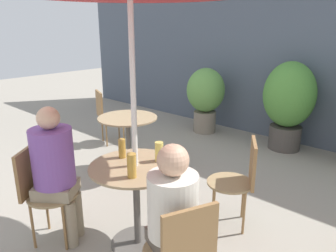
{
  "coord_description": "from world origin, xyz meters",
  "views": [
    {
      "loc": [
        2.0,
        -1.63,
        1.88
      ],
      "look_at": [
        0.13,
        0.43,
        1.01
      ],
      "focal_mm": 35.0,
      "sensor_mm": 36.0,
      "label": 1
    }
  ],
  "objects_px": {
    "cafe_table_far": "(128,133)",
    "beer_glass_1": "(132,166)",
    "seated_person_0": "(55,165)",
    "bistro_chair_2": "(241,175)",
    "seated_person_1": "(172,212)",
    "beer_glass_2": "(159,152)",
    "bistro_chair_1": "(182,249)",
    "beer_glass_0": "(122,148)",
    "potted_plant_1": "(289,100)",
    "bistro_chair_0": "(41,186)",
    "cafe_table_near": "(136,188)",
    "potted_plant_0": "(206,95)",
    "bistro_chair_4": "(106,112)"
  },
  "relations": [
    {
      "from": "cafe_table_far",
      "to": "bistro_chair_4",
      "type": "relative_size",
      "value": 0.87
    },
    {
      "from": "bistro_chair_2",
      "to": "beer_glass_2",
      "type": "height_order",
      "value": "beer_glass_2"
    },
    {
      "from": "beer_glass_2",
      "to": "potted_plant_1",
      "type": "xyz_separation_m",
      "value": [
        -0.1,
        2.93,
        -0.07
      ]
    },
    {
      "from": "bistro_chair_1",
      "to": "beer_glass_0",
      "type": "bearing_deg",
      "value": -87.46
    },
    {
      "from": "beer_glass_0",
      "to": "bistro_chair_0",
      "type": "bearing_deg",
      "value": -129.81
    },
    {
      "from": "bistro_chair_4",
      "to": "potted_plant_0",
      "type": "height_order",
      "value": "potted_plant_0"
    },
    {
      "from": "bistro_chair_1",
      "to": "bistro_chair_4",
      "type": "distance_m",
      "value": 3.5
    },
    {
      "from": "bistro_chair_1",
      "to": "beer_glass_1",
      "type": "relative_size",
      "value": 4.52
    },
    {
      "from": "seated_person_1",
      "to": "beer_glass_1",
      "type": "height_order",
      "value": "seated_person_1"
    },
    {
      "from": "cafe_table_far",
      "to": "beer_glass_1",
      "type": "xyz_separation_m",
      "value": [
        1.3,
        -1.09,
        0.31
      ]
    },
    {
      "from": "bistro_chair_2",
      "to": "bistro_chair_0",
      "type": "bearing_deg",
      "value": -72.85
    },
    {
      "from": "bistro_chair_4",
      "to": "bistro_chair_0",
      "type": "bearing_deg",
      "value": 153.34
    },
    {
      "from": "cafe_table_near",
      "to": "bistro_chair_0",
      "type": "height_order",
      "value": "bistro_chair_0"
    },
    {
      "from": "beer_glass_1",
      "to": "potted_plant_1",
      "type": "relative_size",
      "value": 0.14
    },
    {
      "from": "bistro_chair_1",
      "to": "potted_plant_0",
      "type": "height_order",
      "value": "potted_plant_0"
    },
    {
      "from": "cafe_table_far",
      "to": "potted_plant_1",
      "type": "bearing_deg",
      "value": 62.53
    },
    {
      "from": "potted_plant_1",
      "to": "beer_glass_1",
      "type": "bearing_deg",
      "value": -87.25
    },
    {
      "from": "bistro_chair_4",
      "to": "potted_plant_1",
      "type": "xyz_separation_m",
      "value": [
        2.24,
        1.72,
        0.25
      ]
    },
    {
      "from": "cafe_table_near",
      "to": "potted_plant_0",
      "type": "relative_size",
      "value": 0.68
    },
    {
      "from": "bistro_chair_1",
      "to": "beer_glass_0",
      "type": "xyz_separation_m",
      "value": [
        -0.99,
        0.36,
        0.31
      ]
    },
    {
      "from": "cafe_table_far",
      "to": "beer_glass_2",
      "type": "xyz_separation_m",
      "value": [
        1.24,
        -0.73,
        0.3
      ]
    },
    {
      "from": "beer_glass_2",
      "to": "bistro_chair_4",
      "type": "bearing_deg",
      "value": 152.54
    },
    {
      "from": "seated_person_1",
      "to": "beer_glass_2",
      "type": "bearing_deg",
      "value": -107.23
    },
    {
      "from": "bistro_chair_2",
      "to": "potted_plant_1",
      "type": "height_order",
      "value": "potted_plant_1"
    },
    {
      "from": "cafe_table_far",
      "to": "beer_glass_0",
      "type": "distance_m",
      "value": 1.34
    },
    {
      "from": "cafe_table_far",
      "to": "bistro_chair_2",
      "type": "xyz_separation_m",
      "value": [
        1.68,
        -0.08,
        -0.02
      ]
    },
    {
      "from": "bistro_chair_2",
      "to": "bistro_chair_4",
      "type": "relative_size",
      "value": 1.0
    },
    {
      "from": "cafe_table_far",
      "to": "bistro_chair_0",
      "type": "distance_m",
      "value": 1.52
    },
    {
      "from": "beer_glass_1",
      "to": "potted_plant_1",
      "type": "xyz_separation_m",
      "value": [
        -0.16,
        3.29,
        -0.08
      ]
    },
    {
      "from": "seated_person_0",
      "to": "bistro_chair_2",
      "type": "bearing_deg",
      "value": -77.36
    },
    {
      "from": "cafe_table_far",
      "to": "seated_person_1",
      "type": "distance_m",
      "value": 2.17
    },
    {
      "from": "bistro_chair_2",
      "to": "cafe_table_near",
      "type": "bearing_deg",
      "value": -63.0
    },
    {
      "from": "cafe_table_near",
      "to": "cafe_table_far",
      "type": "xyz_separation_m",
      "value": [
        -1.16,
        0.93,
        -0.01
      ]
    },
    {
      "from": "beer_glass_1",
      "to": "cafe_table_far",
      "type": "bearing_deg",
      "value": 140.14
    },
    {
      "from": "cafe_table_near",
      "to": "potted_plant_0",
      "type": "xyz_separation_m",
      "value": [
        -1.44,
        2.98,
        0.13
      ]
    },
    {
      "from": "cafe_table_near",
      "to": "bistro_chair_4",
      "type": "xyz_separation_m",
      "value": [
        -2.26,
        1.41,
        -0.03
      ]
    },
    {
      "from": "seated_person_0",
      "to": "beer_glass_0",
      "type": "xyz_separation_m",
      "value": [
        0.34,
        0.46,
        0.11
      ]
    },
    {
      "from": "seated_person_1",
      "to": "beer_glass_1",
      "type": "bearing_deg",
      "value": -78.97
    },
    {
      "from": "cafe_table_near",
      "to": "bistro_chair_1",
      "type": "distance_m",
      "value": 0.84
    },
    {
      "from": "seated_person_1",
      "to": "beer_glass_2",
      "type": "distance_m",
      "value": 0.74
    },
    {
      "from": "bistro_chair_0",
      "to": "beer_glass_0",
      "type": "xyz_separation_m",
      "value": [
        0.46,
        0.55,
        0.31
      ]
    },
    {
      "from": "cafe_table_far",
      "to": "bistro_chair_1",
      "type": "xyz_separation_m",
      "value": [
        1.94,
        -1.25,
        -0.02
      ]
    },
    {
      "from": "seated_person_0",
      "to": "beer_glass_0",
      "type": "height_order",
      "value": "seated_person_0"
    },
    {
      "from": "seated_person_0",
      "to": "beer_glass_0",
      "type": "distance_m",
      "value": 0.58
    },
    {
      "from": "cafe_table_near",
      "to": "beer_glass_0",
      "type": "height_order",
      "value": "beer_glass_0"
    },
    {
      "from": "bistro_chair_1",
      "to": "potted_plant_1",
      "type": "xyz_separation_m",
      "value": [
        -0.79,
        3.45,
        0.25
      ]
    },
    {
      "from": "potted_plant_1",
      "to": "bistro_chair_1",
      "type": "bearing_deg",
      "value": -77.05
    },
    {
      "from": "bistro_chair_0",
      "to": "bistro_chair_1",
      "type": "relative_size",
      "value": 1.0
    },
    {
      "from": "beer_glass_1",
      "to": "beer_glass_2",
      "type": "distance_m",
      "value": 0.37
    },
    {
      "from": "cafe_table_near",
      "to": "beer_glass_2",
      "type": "distance_m",
      "value": 0.36
    }
  ]
}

